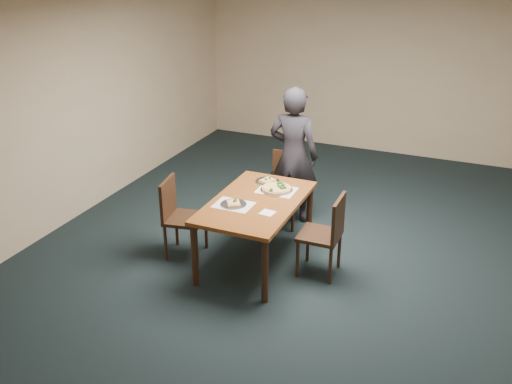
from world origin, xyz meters
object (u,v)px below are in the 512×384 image
at_px(diner, 293,155).
at_px(pizza_pan, 277,188).
at_px(dining_table, 256,208).
at_px(chair_left, 178,213).
at_px(slice_plate_far, 268,181).
at_px(slice_plate_near, 234,204).
at_px(chair_far, 286,184).
at_px(chair_right, 327,231).

height_order(diner, pizza_pan, diner).
bearing_deg(diner, dining_table, 90.02).
height_order(chair_left, slice_plate_far, chair_left).
relative_size(chair_left, pizza_pan, 2.49).
distance_m(chair_left, slice_plate_near, 0.74).
bearing_deg(chair_far, diner, 65.72).
bearing_deg(slice_plate_far, chair_right, -28.56).
bearing_deg(diner, pizza_pan, 97.27).
relative_size(diner, slice_plate_near, 6.17).
bearing_deg(chair_right, chair_left, -82.57).
bearing_deg(slice_plate_near, chair_far, 84.72).
relative_size(chair_right, pizza_pan, 2.49).
bearing_deg(pizza_pan, chair_far, 102.53).
bearing_deg(slice_plate_near, diner, 83.18).
distance_m(chair_left, slice_plate_far, 1.09).
distance_m(chair_right, diner, 1.44).
xyz_separation_m(chair_left, chair_right, (1.66, 0.24, 0.00)).
height_order(chair_right, pizza_pan, chair_right).
bearing_deg(dining_table, diner, 90.36).
bearing_deg(pizza_pan, dining_table, -107.41).
xyz_separation_m(diner, pizza_pan, (0.11, -0.86, -0.09)).
relative_size(chair_left, slice_plate_far, 3.25).
relative_size(chair_left, slice_plate_near, 3.25).
bearing_deg(slice_plate_near, chair_right, 14.61).
distance_m(diner, pizza_pan, 0.87).
relative_size(diner, slice_plate_far, 6.17).
height_order(chair_right, diner, diner).
bearing_deg(pizza_pan, slice_plate_near, -117.73).
height_order(dining_table, slice_plate_near, slice_plate_near).
distance_m(chair_far, chair_left, 1.50).
xyz_separation_m(chair_right, pizza_pan, (-0.68, 0.29, 0.26)).
bearing_deg(slice_plate_far, chair_far, 87.43).
height_order(pizza_pan, slice_plate_near, pizza_pan).
bearing_deg(dining_table, chair_left, -168.37).
bearing_deg(diner, slice_plate_near, 82.84).
distance_m(diner, slice_plate_near, 1.41).
bearing_deg(slice_plate_far, diner, 83.74).
distance_m(chair_right, pizza_pan, 0.78).
relative_size(dining_table, chair_left, 1.65).
distance_m(chair_far, slice_plate_near, 1.30).
xyz_separation_m(dining_table, slice_plate_far, (-0.08, 0.53, 0.10)).
height_order(diner, slice_plate_near, diner).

